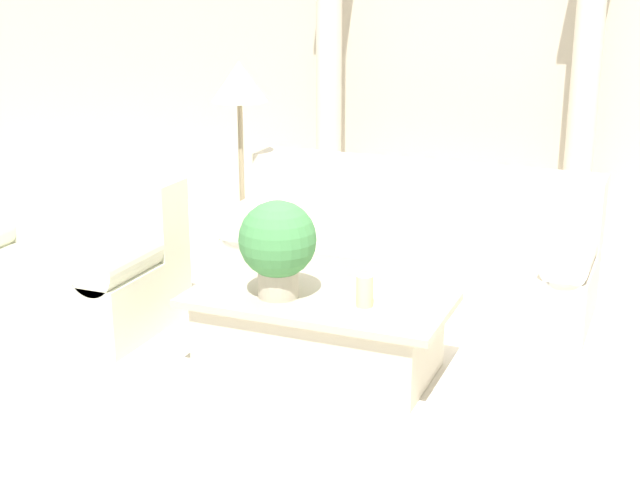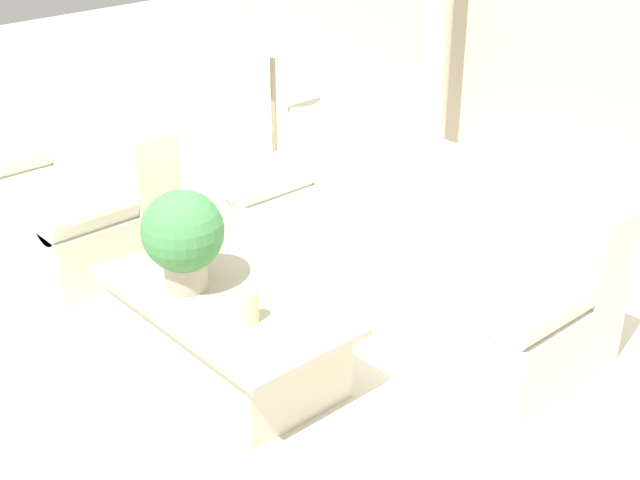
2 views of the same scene
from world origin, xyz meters
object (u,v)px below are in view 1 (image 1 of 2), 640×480
object	(u,v)px
floor_lamp	(239,96)
loveseat	(65,261)
potted_plant	(278,243)
coffee_table	(318,332)
sofa_long	(410,249)

from	to	relation	value
floor_lamp	loveseat	bearing A→B (deg)	-122.27
potted_plant	loveseat	bearing A→B (deg)	172.72
loveseat	potted_plant	size ratio (longest dim) A/B	2.62
loveseat	floor_lamp	distance (m)	1.59
loveseat	coffee_table	size ratio (longest dim) A/B	0.98
coffee_table	potted_plant	size ratio (longest dim) A/B	2.68
loveseat	potted_plant	distance (m)	1.62
floor_lamp	sofa_long	bearing A→B (deg)	0.63
sofa_long	coffee_table	size ratio (longest dim) A/B	1.66
sofa_long	floor_lamp	bearing A→B (deg)	-179.37
loveseat	potted_plant	xyz separation A→B (m)	(1.57, -0.20, 0.36)
loveseat	floor_lamp	xyz separation A→B (m)	(0.69, 1.09, 0.93)
floor_lamp	coffee_table	bearing A→B (deg)	-48.43
loveseat	coffee_table	xyz separation A→B (m)	(1.77, -0.12, -0.14)
sofa_long	floor_lamp	distance (m)	1.55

